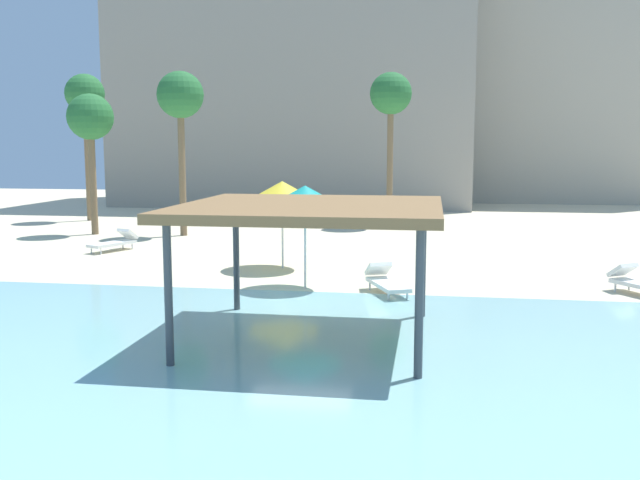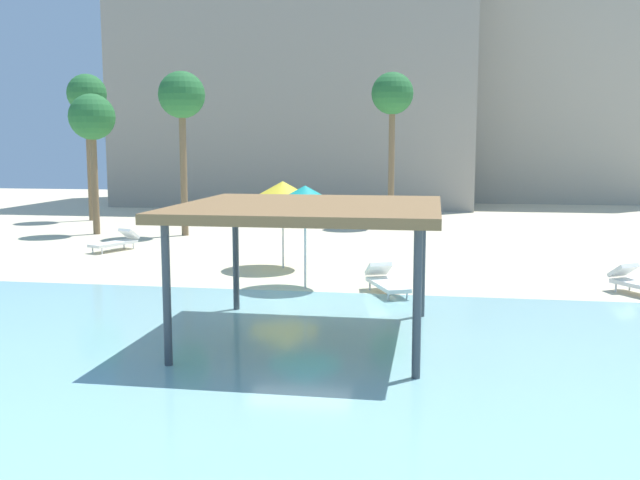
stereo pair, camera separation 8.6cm
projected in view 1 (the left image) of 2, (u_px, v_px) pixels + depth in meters
ground_plane at (296, 306)px, 16.45m from camera, size 80.00×80.00×0.00m
lagoon_water at (234, 378)px, 11.31m from camera, size 44.00×13.50×0.04m
shade_pavilion at (312, 211)px, 13.30m from camera, size 4.85×4.85×2.64m
beach_umbrella_teal_3 at (305, 196)px, 18.22m from camera, size 2.00×2.00×2.70m
beach_umbrella_yellow_5 at (282, 191)px, 21.22m from camera, size 2.21×2.21×2.65m
lounge_chair_0 at (116, 241)px, 25.06m from camera, size 1.28×1.98×0.74m
lounge_chair_1 at (386, 281)px, 17.78m from camera, size 1.30×1.98×0.74m
lounge_chair_2 at (640, 282)px, 17.64m from camera, size 1.54×1.92×0.74m
palm_tree_0 at (180, 99)px, 28.57m from camera, size 1.90×1.90×6.70m
palm_tree_1 at (85, 98)px, 34.34m from camera, size 1.90×1.90×7.17m
palm_tree_2 at (90, 120)px, 29.09m from camera, size 1.90×1.90×5.83m
palm_tree_3 at (391, 98)px, 31.85m from camera, size 1.90×1.90×6.99m
hotel_block_0 at (299, 60)px, 45.33m from camera, size 21.66×11.58×18.29m
hotel_block_1 at (549, 56)px, 47.73m from camera, size 16.57×9.03×19.38m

